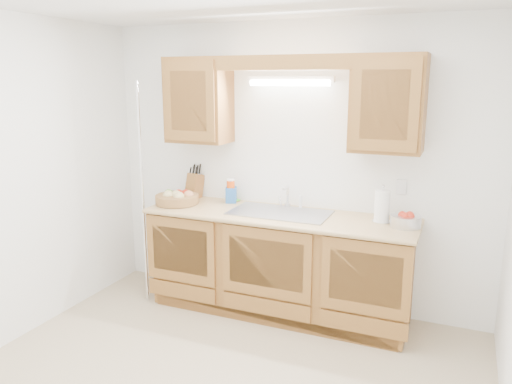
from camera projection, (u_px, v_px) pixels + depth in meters
The scene contains 17 objects.
room at pixel (213, 205), 3.07m from camera, with size 3.52×3.50×2.50m.
base_cabinets at pixel (279, 264), 4.33m from camera, with size 2.20×0.60×0.86m, color brown.
countertop at pixel (279, 216), 4.22m from camera, with size 2.30×0.63×0.04m, color tan.
upper_cabinet_left at pixel (199, 100), 4.46m from camera, with size 0.55×0.33×0.75m, color brown.
upper_cabinet_right at pixel (388, 104), 3.83m from camera, with size 0.55×0.33×0.75m, color brown.
valance at pixel (281, 62), 3.95m from camera, with size 2.20×0.05×0.12m, color brown.
fluorescent_fixture at pixel (290, 81), 4.18m from camera, with size 0.76×0.08×0.08m.
sink at pixel (280, 221), 4.25m from camera, with size 0.84×0.46×0.36m.
wire_shelf_pole at pixel (143, 196), 4.42m from camera, with size 0.03×0.03×2.00m, color silver.
outlet_plate at pixel (401, 187), 4.08m from camera, with size 0.08×0.01×0.12m, color white.
fruit_basket at pixel (177, 198), 4.54m from camera, with size 0.41×0.41×0.12m.
knife_block at pixel (195, 185), 4.76m from camera, with size 0.14×0.20×0.33m.
orange_canister at pixel (231, 191), 4.56m from camera, with size 0.09×0.09×0.22m.
soap_bottle at pixel (231, 191), 4.57m from camera, with size 0.10×0.10×0.21m, color blue.
sponge at pixel (234, 200), 4.65m from camera, with size 0.11×0.09×0.02m.
paper_towel at pixel (382, 207), 3.94m from camera, with size 0.15×0.15×0.30m.
apple_bowl at pixel (406, 220), 3.83m from camera, with size 0.28×0.28×0.12m.
Camera 1 is at (1.40, -2.64, 2.01)m, focal length 35.00 mm.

